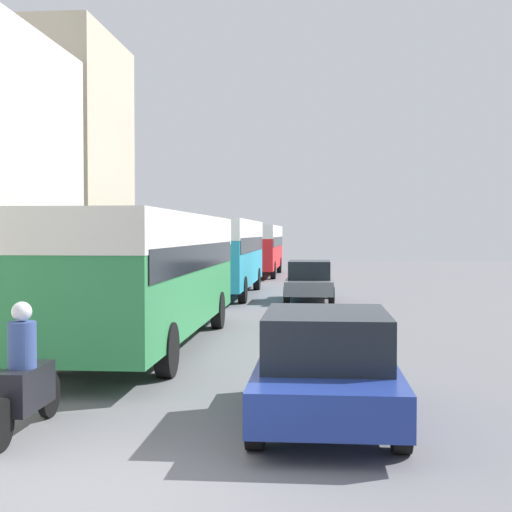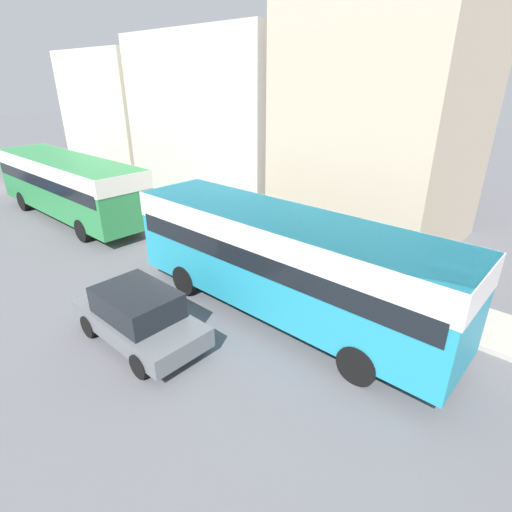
{
  "view_description": "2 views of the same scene",
  "coord_description": "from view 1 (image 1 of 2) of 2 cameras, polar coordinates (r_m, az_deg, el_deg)",
  "views": [
    {
      "loc": [
        1.98,
        -7.01,
        2.61
      ],
      "look_at": [
        -0.76,
        24.95,
        1.57
      ],
      "focal_mm": 50.0,
      "sensor_mm": 36.0,
      "label": 1
    },
    {
      "loc": [
        6.29,
        28.61,
        6.57
      ],
      "look_at": [
        -1.03,
        22.02,
        2.13
      ],
      "focal_mm": 28.0,
      "sensor_mm": 36.0,
      "label": 2
    }
  ],
  "objects": [
    {
      "name": "bus_lead",
      "position": [
        16.38,
        -8.7,
        -0.41
      ],
      "size": [
        2.59,
        10.76,
        3.02
      ],
      "color": "#2D8447",
      "rests_on": "ground_plane"
    },
    {
      "name": "motorcycle_behind_lead",
      "position": [
        9.83,
        -18.03,
        -9.52
      ],
      "size": [
        0.38,
        2.24,
        1.73
      ],
      "color": "black",
      "rests_on": "ground_plane"
    },
    {
      "name": "car_crossing",
      "position": [
        27.36,
        4.29,
        -1.95
      ],
      "size": [
        1.85,
        3.97,
        1.54
      ],
      "color": "slate",
      "rests_on": "ground_plane"
    },
    {
      "name": "bus_following",
      "position": [
        29.56,
        -2.6,
        0.73
      ],
      "size": [
        2.52,
        10.17,
        3.13
      ],
      "color": "teal",
      "rests_on": "ground_plane"
    },
    {
      "name": "bus_third_in_line",
      "position": [
        43.43,
        0.16,
        1.03
      ],
      "size": [
        2.53,
        10.29,
        3.05
      ],
      "color": "red",
      "rests_on": "ground_plane"
    },
    {
      "name": "pedestrian_near_curb",
      "position": [
        48.17,
        -4.09,
        -0.1
      ],
      "size": [
        0.32,
        0.32,
        1.58
      ],
      "color": "#232838",
      "rests_on": "sidewalk"
    },
    {
      "name": "building_far_terrace",
      "position": [
        30.64,
        -17.64,
        6.74
      ],
      "size": [
        6.99,
        6.6,
        10.53
      ],
      "color": "#BCAD93",
      "rests_on": "ground_plane"
    },
    {
      "name": "car_far_curb",
      "position": [
        9.89,
        5.65,
        -8.73
      ],
      "size": [
        1.95,
        4.02,
        1.54
      ],
      "color": "navy",
      "rests_on": "ground_plane"
    },
    {
      "name": "ground_plane",
      "position": [
        7.74,
        -10.72,
        -17.88
      ],
      "size": [
        120.0,
        120.0,
        0.0
      ],
      "primitive_type": "plane",
      "color": "slate"
    }
  ]
}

